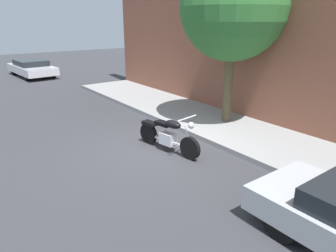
% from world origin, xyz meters
% --- Properties ---
extents(ground_plane, '(60.00, 60.00, 0.00)m').
position_xyz_m(ground_plane, '(0.00, 0.00, 0.00)').
color(ground_plane, '#38383D').
extents(sidewalk, '(18.23, 2.67, 0.14)m').
position_xyz_m(sidewalk, '(0.00, 2.77, 0.07)').
color(sidewalk, '#979797').
rests_on(sidewalk, ground).
extents(building_facade, '(18.23, 0.50, 7.44)m').
position_xyz_m(building_facade, '(0.00, 4.36, 3.72)').
color(building_facade, brown).
rests_on(building_facade, ground).
extents(motorcycle, '(2.16, 0.74, 1.11)m').
position_xyz_m(motorcycle, '(0.26, 0.21, 0.45)').
color(motorcycle, black).
rests_on(motorcycle, ground).
extents(parked_car_white, '(4.44, 2.14, 1.03)m').
position_xyz_m(parked_car_white, '(-14.46, 0.28, 0.55)').
color(parked_car_white, black).
rests_on(parked_car_white, ground).
extents(street_tree, '(3.32, 3.32, 5.46)m').
position_xyz_m(street_tree, '(-0.37, 3.16, 3.79)').
color(street_tree, brown).
rests_on(street_tree, ground).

